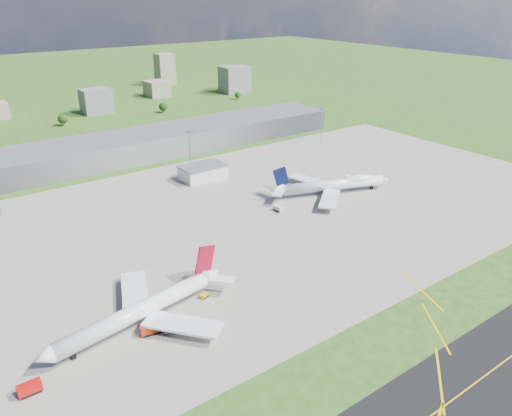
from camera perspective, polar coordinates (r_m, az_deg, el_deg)
ground at (r=342.25m, az=-11.77°, el=5.32°), size 1400.00×1400.00×0.00m
apron at (r=257.48m, az=0.71°, el=-0.37°), size 360.00×190.00×0.08m
terminal at (r=353.26m, az=-12.91°, el=7.07°), size 300.00×42.00×15.00m
ops_building at (r=302.79m, az=-6.09°, el=4.07°), size 26.00×16.00×8.00m
mast_center at (r=311.09m, az=-7.60°, el=7.18°), size 3.50×2.00×25.90m
mast_east at (r=373.92m, az=7.52°, el=9.99°), size 3.50×2.00×25.90m
airliner_red_twin at (r=177.07m, az=-12.81°, el=-11.30°), size 71.41×55.08×19.65m
airliner_blue_quad at (r=281.53m, az=8.84°, el=2.64°), size 69.28×52.92×18.75m
fire_truck at (r=173.76m, az=-11.88°, el=-13.42°), size 7.69×3.87×3.29m
crash_tender at (r=162.80m, az=-24.45°, el=-18.29°), size 6.59×3.03×3.42m
tug_yellow at (r=188.83m, az=-5.92°, el=-9.92°), size 3.80×2.96×1.69m
van_white_near at (r=257.39m, az=2.56°, el=-0.08°), size 2.63×5.41×2.69m
van_white_far at (r=305.89m, az=10.43°, el=3.47°), size 5.46×4.25×2.55m
bldg_c at (r=491.58m, az=-17.80°, el=11.57°), size 26.00×20.00×22.00m
bldg_ce at (r=557.67m, az=-11.26°, el=13.24°), size 22.00×24.00×16.00m
bldg_e at (r=569.36m, az=-2.46°, el=14.48°), size 30.00×22.00×28.00m
bldg_tall_e at (r=626.59m, az=-10.38°, el=15.35°), size 20.00×18.00×36.00m
tree_c at (r=453.43m, az=-21.24°, el=9.47°), size 8.10×8.10×9.90m
tree_e at (r=478.98m, az=-10.58°, el=11.31°), size 7.65×7.65×9.35m
tree_far_e at (r=531.41m, az=-2.13°, el=12.78°), size 6.30×6.30×7.70m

